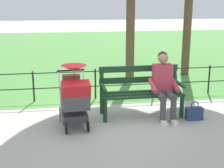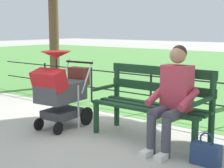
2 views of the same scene
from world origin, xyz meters
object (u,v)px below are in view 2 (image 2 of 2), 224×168
(person_on_bench, at_px, (173,95))
(handbag, at_px, (206,154))
(park_bench, at_px, (154,100))
(stroller, at_px, (60,89))

(person_on_bench, relative_size, handbag, 3.45)
(park_bench, relative_size, person_on_bench, 1.26)
(park_bench, xyz_separation_m, handbag, (-0.95, 0.46, -0.40))
(stroller, height_order, handbag, stroller)
(park_bench, height_order, stroller, stroller)
(handbag, bearing_deg, person_on_bench, -23.14)
(park_bench, distance_m, stroller, 1.40)
(park_bench, relative_size, handbag, 4.33)
(person_on_bench, distance_m, handbag, 0.81)
(park_bench, height_order, person_on_bench, person_on_bench)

